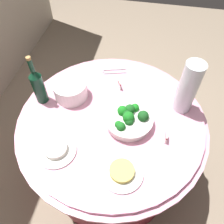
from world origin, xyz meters
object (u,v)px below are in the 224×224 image
at_px(broccoli_bowl, 129,119).
at_px(wine_bottle, 38,85).
at_px(serving_tongs, 114,71).
at_px(decorative_fruit_vase, 187,89).
at_px(food_plate_rice, 56,150).
at_px(label_placard_mid, 120,84).
at_px(food_plate_noodles, 122,172).
at_px(plate_stack, 71,90).
at_px(label_placard_front, 166,137).

height_order(broccoli_bowl, wine_bottle, wine_bottle).
xyz_separation_m(wine_bottle, serving_tongs, (0.35, -0.39, -0.12)).
height_order(decorative_fruit_vase, food_plate_rice, decorative_fruit_vase).
relative_size(decorative_fruit_vase, label_placard_mid, 6.18).
bearing_deg(wine_bottle, food_plate_rice, -147.88).
distance_m(food_plate_noodles, label_placard_mid, 0.60).
distance_m(decorative_fruit_vase, serving_tongs, 0.55).
xyz_separation_m(broccoli_bowl, label_placard_mid, (0.28, 0.10, -0.01)).
xyz_separation_m(broccoli_bowl, wine_bottle, (0.08, 0.56, 0.08)).
distance_m(broccoli_bowl, decorative_fruit_vase, 0.37).
distance_m(plate_stack, label_placard_mid, 0.32).
xyz_separation_m(plate_stack, food_plate_noodles, (-0.45, -0.41, -0.04)).
bearing_deg(label_placard_mid, broccoli_bowl, -159.99).
xyz_separation_m(broccoli_bowl, plate_stack, (0.15, 0.39, 0.01)).
xyz_separation_m(label_placard_front, label_placard_mid, (0.35, 0.32, 0.00)).
distance_m(decorative_fruit_vase, food_plate_rice, 0.80).
bearing_deg(wine_bottle, food_plate_noodles, -123.90).
height_order(plate_stack, decorative_fruit_vase, decorative_fruit_vase).
bearing_deg(food_plate_noodles, broccoli_bowl, 2.30).
xyz_separation_m(food_plate_noodles, food_plate_rice, (0.05, 0.37, 0.00)).
relative_size(plate_stack, food_plate_rice, 0.95).
height_order(wine_bottle, label_placard_mid, wine_bottle).
bearing_deg(wine_bottle, serving_tongs, -48.47).
relative_size(broccoli_bowl, food_plate_rice, 1.27).
xyz_separation_m(plate_stack, label_placard_mid, (0.13, -0.29, -0.02)).
height_order(label_placard_front, label_placard_mid, same).
bearing_deg(food_plate_noodles, label_placard_front, -40.71).
distance_m(broccoli_bowl, label_placard_mid, 0.30).
xyz_separation_m(plate_stack, label_placard_front, (-0.22, -0.61, -0.02)).
bearing_deg(plate_stack, food_plate_rice, -174.32).
relative_size(decorative_fruit_vase, food_plate_rice, 1.55).
height_order(broccoli_bowl, decorative_fruit_vase, decorative_fruit_vase).
distance_m(wine_bottle, food_plate_noodles, 0.70).
bearing_deg(label_placard_mid, serving_tongs, 25.67).
xyz_separation_m(food_plate_rice, label_placard_mid, (0.53, -0.25, 0.02)).
xyz_separation_m(plate_stack, wine_bottle, (-0.07, 0.17, 0.07)).
relative_size(serving_tongs, food_plate_noodles, 0.76).
bearing_deg(serving_tongs, food_plate_noodles, -165.91).
bearing_deg(food_plate_noodles, wine_bottle, 56.10).
relative_size(plate_stack, serving_tongs, 1.26).
bearing_deg(food_plate_rice, plate_stack, 5.68).
xyz_separation_m(broccoli_bowl, label_placard_front, (-0.07, -0.22, -0.01)).
height_order(plate_stack, label_placard_front, plate_stack).
bearing_deg(decorative_fruit_vase, food_plate_noodles, 149.92).
height_order(decorative_fruit_vase, food_plate_noodles, decorative_fruit_vase).
distance_m(wine_bottle, serving_tongs, 0.54).
height_order(wine_bottle, decorative_fruit_vase, decorative_fruit_vase).
relative_size(label_placard_front, label_placard_mid, 1.00).
height_order(plate_stack, food_plate_noodles, plate_stack).
relative_size(serving_tongs, label_placard_mid, 3.02).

